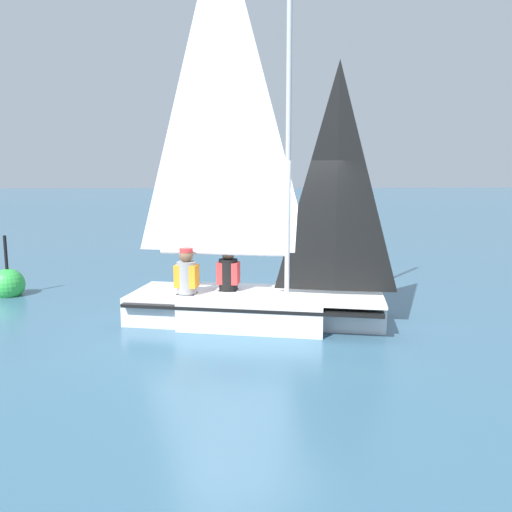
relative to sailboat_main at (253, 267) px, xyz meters
name	(u,v)px	position (x,y,z in m)	size (l,w,h in m)	color
ground_plane	(256,321)	(0.04, -0.01, -0.87)	(260.00, 260.00, 0.00)	#38607A
sailboat_main	(253,267)	(0.00, 0.00, 0.00)	(4.15, 2.58, 6.21)	silver
sailor_helm	(228,279)	(-0.37, 0.29, -0.24)	(0.40, 0.37, 1.16)	black
sailor_crew	(187,282)	(-1.04, 0.12, -0.24)	(0.40, 0.37, 1.16)	black
buoy_marker	(8,284)	(-4.49, 2.33, -0.65)	(0.62, 0.62, 1.26)	green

